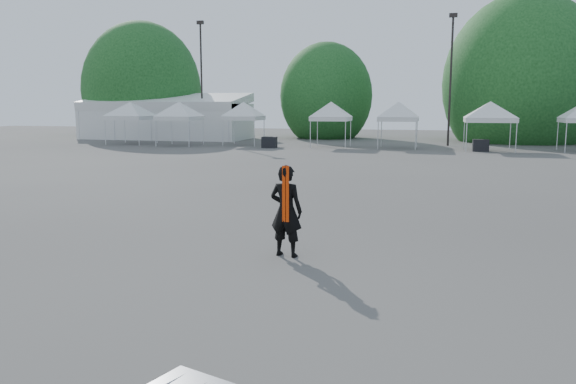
# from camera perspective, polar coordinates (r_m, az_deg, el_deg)

# --- Properties ---
(ground) EXTENTS (120.00, 120.00, 0.00)m
(ground) POSITION_cam_1_polar(r_m,az_deg,el_deg) (13.13, 5.65, -4.72)
(ground) COLOR #474442
(ground) RESTS_ON ground
(marquee) EXTENTS (15.00, 6.25, 4.23)m
(marquee) POSITION_cam_1_polar(r_m,az_deg,el_deg) (53.31, -12.25, 7.43)
(marquee) COLOR silver
(marquee) RESTS_ON ground
(light_pole_west) EXTENTS (0.60, 0.25, 10.30)m
(light_pole_west) POSITION_cam_1_polar(r_m,az_deg,el_deg) (50.78, -8.79, 11.75)
(light_pole_west) COLOR black
(light_pole_west) RESTS_ON ground
(light_pole_east) EXTENTS (0.60, 0.25, 9.80)m
(light_pole_east) POSITION_cam_1_polar(r_m,az_deg,el_deg) (44.70, 16.21, 11.60)
(light_pole_east) COLOR black
(light_pole_east) RESTS_ON ground
(tree_far_w) EXTENTS (4.80, 4.80, 7.30)m
(tree_far_w) POSITION_cam_1_polar(r_m,az_deg,el_deg) (57.84, -14.58, 9.98)
(tree_far_w) COLOR #382314
(tree_far_w) RESTS_ON ground
(tree_mid_w) EXTENTS (4.16, 4.16, 6.33)m
(tree_mid_w) POSITION_cam_1_polar(r_m,az_deg,el_deg) (53.56, 3.90, 9.70)
(tree_mid_w) COLOR #382314
(tree_mid_w) RESTS_ON ground
(tree_mid_e) EXTENTS (5.12, 5.12, 7.79)m
(tree_mid_e) POSITION_cam_1_polar(r_m,az_deg,el_deg) (52.13, 22.68, 10.08)
(tree_mid_e) COLOR #382314
(tree_mid_e) RESTS_ON ground
(tent_a) EXTENTS (4.40, 4.40, 3.88)m
(tent_a) POSITION_cam_1_polar(r_m,az_deg,el_deg) (46.80, -15.71, 8.47)
(tent_a) COLOR silver
(tent_a) RESTS_ON ground
(tent_b) EXTENTS (4.10, 4.10, 3.88)m
(tent_b) POSITION_cam_1_polar(r_m,az_deg,el_deg) (44.00, -11.00, 8.63)
(tent_b) COLOR silver
(tent_b) RESTS_ON ground
(tent_c) EXTENTS (3.85, 3.85, 3.88)m
(tent_c) POSITION_cam_1_polar(r_m,az_deg,el_deg) (43.81, -4.54, 8.76)
(tent_c) COLOR silver
(tent_c) RESTS_ON ground
(tent_d) EXTENTS (3.89, 3.89, 3.88)m
(tent_d) POSITION_cam_1_polar(r_m,az_deg,el_deg) (41.67, 4.41, 8.77)
(tent_d) COLOR silver
(tent_d) RESTS_ON ground
(tent_e) EXTENTS (3.95, 3.95, 3.88)m
(tent_e) POSITION_cam_1_polar(r_m,az_deg,el_deg) (41.30, 11.19, 8.63)
(tent_e) COLOR silver
(tent_e) RESTS_ON ground
(tent_f) EXTENTS (4.64, 4.64, 3.88)m
(tent_f) POSITION_cam_1_polar(r_m,az_deg,el_deg) (40.62, 19.88, 8.28)
(tent_f) COLOR silver
(tent_f) RESTS_ON ground
(man) EXTENTS (0.75, 0.56, 1.88)m
(man) POSITION_cam_1_polar(r_m,az_deg,el_deg) (11.38, -0.19, -1.92)
(man) COLOR black
(man) RESTS_ON ground
(crate_west) EXTENTS (1.08, 0.87, 0.80)m
(crate_west) POSITION_cam_1_polar(r_m,az_deg,el_deg) (40.94, -1.90, 5.07)
(crate_west) COLOR black
(crate_west) RESTS_ON ground
(crate_mid) EXTENTS (1.03, 0.81, 0.80)m
(crate_mid) POSITION_cam_1_polar(r_m,az_deg,el_deg) (39.91, 18.98, 4.50)
(crate_mid) COLOR black
(crate_mid) RESTS_ON ground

